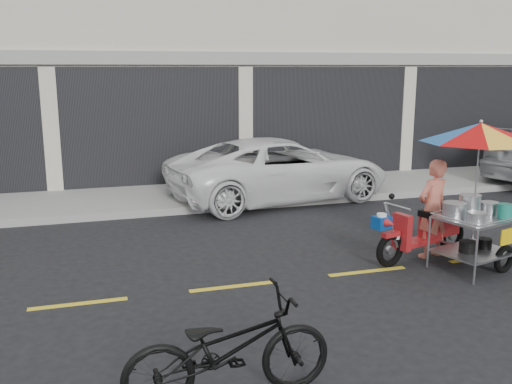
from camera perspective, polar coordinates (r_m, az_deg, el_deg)
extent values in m
plane|color=black|center=(8.47, 11.05, -7.82)|extent=(90.00, 90.00, 0.00)
cube|color=gray|center=(13.37, 0.08, 0.21)|extent=(45.00, 3.00, 0.15)
cube|color=beige|center=(17.94, -4.74, 15.88)|extent=(36.00, 8.00, 8.00)
cube|color=black|center=(14.07, -1.07, 6.50)|extent=(35.28, 0.06, 2.90)
cube|color=gray|center=(13.98, -1.08, 13.23)|extent=(36.00, 0.12, 0.30)
cube|color=gold|center=(8.47, 11.05, -7.80)|extent=(42.00, 0.10, 0.01)
imported|color=white|center=(12.59, 2.44, 2.30)|extent=(5.29, 3.11, 1.38)
imported|color=black|center=(5.16, -2.76, -15.38)|extent=(1.89, 0.69, 0.99)
torus|color=black|center=(8.67, 13.25, -5.68)|extent=(0.52, 0.23, 0.52)
torus|color=black|center=(9.65, 18.99, -4.19)|extent=(0.52, 0.23, 0.52)
cylinder|color=#9EA0A5|center=(8.67, 13.25, -5.68)|extent=(0.14, 0.09, 0.13)
cylinder|color=#9EA0A5|center=(9.65, 18.99, -4.19)|extent=(0.14, 0.09, 0.13)
cube|color=#AC1C1F|center=(8.60, 13.33, -4.13)|extent=(0.31, 0.18, 0.07)
cylinder|color=#9EA0A5|center=(8.56, 13.38, -3.26)|extent=(0.33, 0.13, 0.73)
cube|color=#AC1C1F|center=(8.76, 14.38, -3.89)|extent=(0.19, 0.33, 0.54)
cube|color=#AC1C1F|center=(9.10, 16.10, -4.73)|extent=(0.77, 0.43, 0.07)
cube|color=#AC1C1F|center=(9.35, 17.86, -3.08)|extent=(0.72, 0.40, 0.36)
cube|color=black|center=(9.23, 17.58, -1.91)|extent=(0.63, 0.36, 0.09)
cylinder|color=#9EA0A5|center=(8.57, 13.98, -1.40)|extent=(0.16, 0.49, 0.03)
sphere|color=black|center=(8.71, 13.42, -0.42)|extent=(0.09, 0.09, 0.09)
cylinder|color=white|center=(8.69, 13.82, -4.42)|extent=(0.13, 0.13, 0.05)
cube|color=navy|center=(8.41, 12.44, -2.99)|extent=(0.28, 0.25, 0.18)
cylinder|color=white|center=(8.38, 12.47, -2.27)|extent=(0.18, 0.18, 0.05)
cone|color=#AC1C1F|center=(8.30, 13.18, -3.10)|extent=(0.21, 0.23, 0.16)
torus|color=black|center=(8.97, 23.57, -6.16)|extent=(0.43, 0.20, 0.42)
cylinder|color=#9EA0A5|center=(8.26, 21.12, -6.15)|extent=(0.04, 0.04, 0.77)
cylinder|color=#9EA0A5|center=(8.75, 16.87, -4.83)|extent=(0.04, 0.04, 0.77)
cylinder|color=#9EA0A5|center=(9.50, 20.87, -3.77)|extent=(0.04, 0.04, 0.77)
cube|color=#9EA0A5|center=(8.91, 20.93, -5.57)|extent=(1.17, 1.05, 0.03)
cube|color=#9EA0A5|center=(8.78, 21.18, -2.47)|extent=(1.17, 1.05, 0.04)
cylinder|color=#9EA0A5|center=(8.54, 23.38, -2.68)|extent=(0.97, 0.28, 0.02)
cylinder|color=#9EA0A5|center=(9.01, 19.15, -1.60)|extent=(0.97, 0.28, 0.02)
cylinder|color=#9EA0A5|center=(8.38, 19.15, -2.61)|extent=(0.23, 0.79, 0.02)
cylinder|color=#9EA0A5|center=(9.16, 23.10, -1.68)|extent=(0.23, 0.79, 0.02)
cylinder|color=#9EA0A5|center=(9.15, 18.91, -4.96)|extent=(0.21, 0.67, 0.04)
cylinder|color=#9EA0A5|center=(9.03, 19.11, -2.21)|extent=(0.21, 0.67, 0.04)
cube|color=#EBBC07|center=(8.69, 23.91, -4.09)|extent=(0.31, 0.10, 0.23)
cylinder|color=#B7B7BC|center=(8.65, 19.20, -1.74)|extent=(0.40, 0.40, 0.19)
cylinder|color=#B7B7BC|center=(8.93, 20.60, -1.19)|extent=(0.37, 0.37, 0.26)
cylinder|color=#B7B7BC|center=(9.05, 22.32, -1.51)|extent=(0.31, 0.31, 0.15)
cylinder|color=#B7B7BC|center=(8.49, 21.17, -2.41)|extent=(0.31, 0.31, 0.12)
cylinder|color=#197E69|center=(8.88, 23.64, -1.73)|extent=(0.24, 0.24, 0.20)
cylinder|color=black|center=(8.78, 20.44, -5.15)|extent=(0.31, 0.31, 0.16)
cylinder|color=black|center=(9.06, 21.85, -4.78)|extent=(0.27, 0.27, 0.15)
cylinder|color=#9EA0A5|center=(8.73, 21.24, 2.02)|extent=(0.03, 0.03, 1.36)
sphere|color=#9EA0A5|center=(8.64, 21.60, 6.57)|extent=(0.05, 0.05, 0.05)
imported|color=#D96F59|center=(9.15, 17.24, -1.62)|extent=(0.64, 0.50, 1.54)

